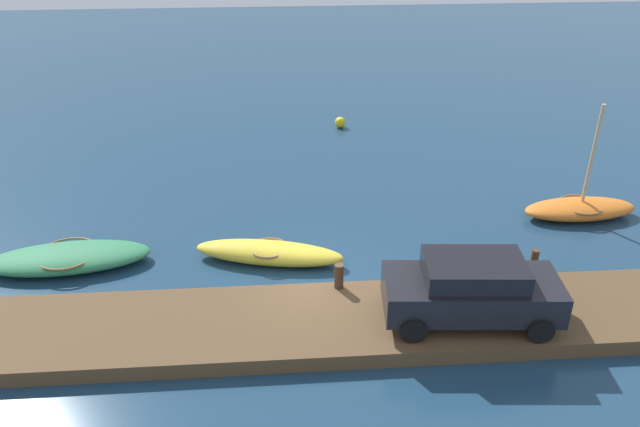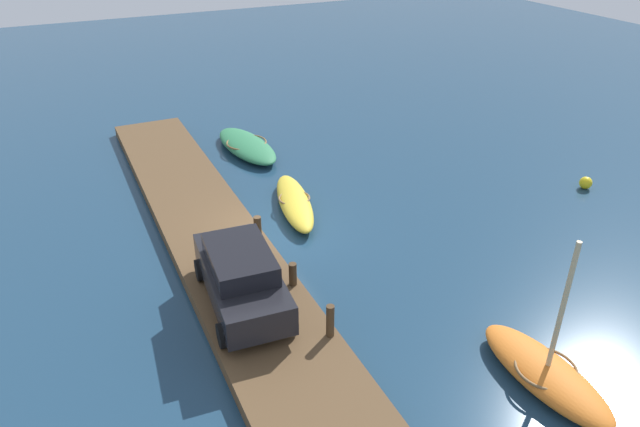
% 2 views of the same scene
% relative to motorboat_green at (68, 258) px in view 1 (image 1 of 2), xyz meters
% --- Properties ---
extents(ground_plane, '(84.00, 84.00, 0.00)m').
position_rel_motorboat_green_xyz_m(ground_plane, '(7.44, -1.61, -0.29)').
color(ground_plane, navy).
extents(dock_platform, '(24.06, 3.03, 0.43)m').
position_rel_motorboat_green_xyz_m(dock_platform, '(7.44, -3.54, -0.08)').
color(dock_platform, brown).
rests_on(dock_platform, ground_plane).
extents(motorboat_green, '(4.90, 2.18, 0.57)m').
position_rel_motorboat_green_xyz_m(motorboat_green, '(0.00, 0.00, 0.00)').
color(motorboat_green, '#2D7A4C').
rests_on(motorboat_green, ground_plane).
extents(rowboat_yellow, '(4.62, 2.05, 0.62)m').
position_rel_motorboat_green_xyz_m(rowboat_yellow, '(5.94, -0.19, 0.02)').
color(rowboat_yellow, gold).
rests_on(rowboat_yellow, ground_plane).
extents(rowboat_orange, '(3.88, 1.54, 4.00)m').
position_rel_motorboat_green_xyz_m(rowboat_orange, '(16.44, 1.81, 0.05)').
color(rowboat_orange, orange).
rests_on(rowboat_orange, ground_plane).
extents(mooring_post_west, '(0.25, 0.25, 0.72)m').
position_rel_motorboat_green_xyz_m(mooring_post_west, '(7.83, -2.28, 0.49)').
color(mooring_post_west, '#47331E').
rests_on(mooring_post_west, dock_platform).
extents(mooring_post_mid_west, '(0.23, 0.23, 0.70)m').
position_rel_motorboat_green_xyz_m(mooring_post_mid_west, '(10.76, -2.28, 0.49)').
color(mooring_post_mid_west, '#47331E').
rests_on(mooring_post_mid_west, dock_platform).
extents(mooring_post_mid_east, '(0.21, 0.21, 0.93)m').
position_rel_motorboat_green_xyz_m(mooring_post_mid_east, '(13.18, -2.28, 0.60)').
color(mooring_post_mid_east, '#47331E').
rests_on(mooring_post_mid_east, dock_platform).
extents(parked_car, '(4.44, 2.27, 1.70)m').
position_rel_motorboat_green_xyz_m(parked_car, '(10.95, -3.85, 1.02)').
color(parked_car, black).
rests_on(parked_car, dock_platform).
extents(marker_buoy, '(0.49, 0.49, 0.49)m').
position_rel_motorboat_green_xyz_m(marker_buoy, '(9.23, 10.87, -0.05)').
color(marker_buoy, yellow).
rests_on(marker_buoy, ground_plane).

